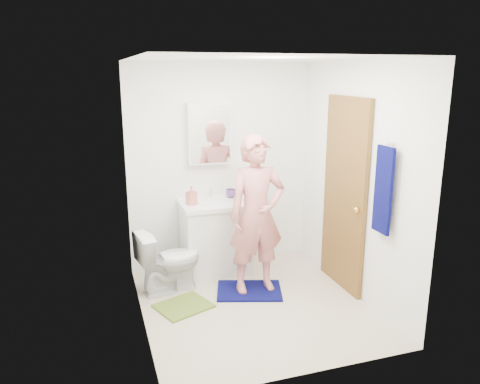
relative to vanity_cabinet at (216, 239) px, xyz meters
name	(u,v)px	position (x,y,z in m)	size (l,w,h in m)	color
floor	(254,305)	(0.15, -0.91, -0.41)	(2.20, 2.40, 0.02)	beige
ceiling	(256,57)	(0.15, -0.91, 2.01)	(2.20, 2.40, 0.02)	white
wall_back	(220,166)	(0.15, 0.30, 0.80)	(2.20, 0.02, 2.40)	white
wall_front	(312,229)	(0.15, -2.12, 0.80)	(2.20, 0.02, 2.40)	white
wall_left	(136,199)	(-0.96, -0.91, 0.80)	(0.02, 2.40, 2.40)	white
wall_right	(357,181)	(1.26, -0.91, 0.80)	(0.02, 2.40, 2.40)	white
vanity_cabinet	(216,239)	(0.00, 0.00, 0.00)	(0.75, 0.55, 0.80)	white
countertop	(215,204)	(0.00, 0.00, 0.43)	(0.79, 0.59, 0.05)	white
sink_basin	(215,202)	(0.00, 0.00, 0.44)	(0.40, 0.40, 0.03)	white
faucet	(211,193)	(0.00, 0.18, 0.51)	(0.03, 0.03, 0.12)	silver
medicine_cabinet	(209,134)	(0.00, 0.22, 1.20)	(0.50, 0.12, 0.70)	white
mirror_panel	(210,134)	(0.00, 0.16, 1.20)	(0.46, 0.01, 0.66)	white
door	(344,195)	(1.22, -0.76, 0.62)	(0.05, 0.80, 2.05)	brown
door_knob	(357,210)	(1.18, -1.08, 0.55)	(0.07, 0.07, 0.07)	gold
towel	(383,190)	(1.18, -1.48, 0.85)	(0.03, 0.24, 0.80)	#080A4D
towel_hook	(391,144)	(1.22, -1.48, 1.27)	(0.02, 0.02, 0.06)	silver
toilet	(169,260)	(-0.60, -0.33, -0.06)	(0.38, 0.67, 0.68)	white
bath_mat	(249,291)	(0.20, -0.64, -0.39)	(0.68, 0.49, 0.02)	#080A4D
green_rug	(184,306)	(-0.54, -0.76, -0.39)	(0.50, 0.42, 0.02)	olive
soap_dispenser	(191,195)	(-0.28, -0.03, 0.56)	(0.10, 0.10, 0.21)	#D06B61
toothbrush_cup	(231,193)	(0.23, 0.12, 0.50)	(0.12, 0.12, 0.10)	#663C85
man	(257,215)	(0.28, -0.63, 0.45)	(0.60, 0.40, 1.66)	#CD7673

